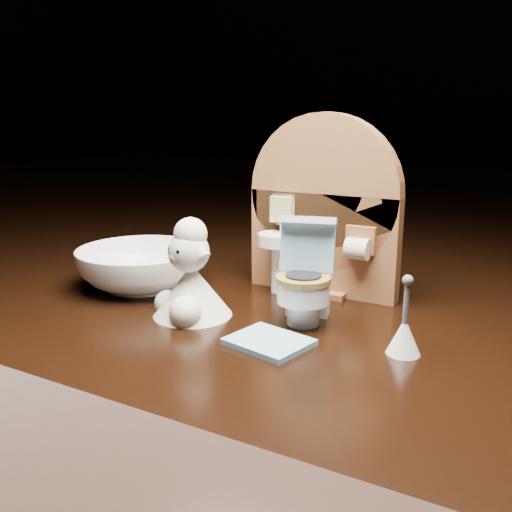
% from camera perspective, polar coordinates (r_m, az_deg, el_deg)
% --- Properties ---
extents(backdrop_panel, '(0.13, 0.05, 0.15)m').
position_cam_1_polar(backdrop_panel, '(0.48, 6.66, 3.94)').
color(backdrop_panel, brown).
rests_on(backdrop_panel, ground).
extents(toy_toilet, '(0.05, 0.05, 0.08)m').
position_cam_1_polar(toy_toilet, '(0.42, 4.99, -2.73)').
color(toy_toilet, white).
rests_on(toy_toilet, ground).
extents(bath_mat, '(0.06, 0.05, 0.00)m').
position_cam_1_polar(bath_mat, '(0.39, 1.30, -8.59)').
color(bath_mat, '#73A1BB').
rests_on(bath_mat, ground).
extents(toilet_brush, '(0.02, 0.02, 0.05)m').
position_cam_1_polar(toilet_brush, '(0.38, 14.59, -7.51)').
color(toilet_brush, white).
rests_on(toilet_brush, ground).
extents(plush_lamb, '(0.06, 0.06, 0.08)m').
position_cam_1_polar(plush_lamb, '(0.43, -6.61, -2.58)').
color(plush_lamb, silver).
rests_on(plush_lamb, ground).
extents(ceramic_bowl, '(0.13, 0.13, 0.04)m').
position_cam_1_polar(ceramic_bowl, '(0.51, -11.42, -1.16)').
color(ceramic_bowl, white).
rests_on(ceramic_bowl, ground).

